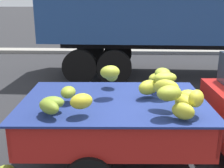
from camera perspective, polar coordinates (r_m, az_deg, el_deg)
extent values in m
plane|color=#28282B|center=(4.97, 16.29, -14.69)|extent=(220.00, 220.00, 0.00)
cube|color=gray|center=(14.11, 6.98, 6.62)|extent=(80.00, 0.80, 0.16)
cube|color=#B21E19|center=(4.45, 0.38, -9.37)|extent=(2.72, 1.85, 0.08)
cube|color=#B21E19|center=(5.15, 0.40, -2.52)|extent=(2.67, 0.13, 0.44)
cube|color=#B21E19|center=(3.56, 0.37, -11.74)|extent=(2.67, 0.13, 0.44)
cube|color=#B21E19|center=(4.53, 17.29, -6.06)|extent=(0.10, 1.78, 0.44)
cube|color=#B21E19|center=(4.53, -16.51, -5.98)|extent=(0.10, 1.78, 0.44)
cube|color=#B21914|center=(5.19, 0.40, -2.83)|extent=(2.56, 0.09, 0.07)
cube|color=navy|center=(4.26, 0.39, -3.44)|extent=(2.84, 1.98, 0.03)
ellipsoid|color=#ABAA2A|center=(3.85, 11.03, -0.76)|extent=(0.40, 0.32, 0.23)
ellipsoid|color=#A8AC2D|center=(4.28, 15.32, -2.39)|extent=(0.32, 0.29, 0.19)
ellipsoid|color=olive|center=(3.82, -12.07, -3.74)|extent=(0.33, 0.25, 0.17)
ellipsoid|color=gold|center=(3.61, 14.32, -5.38)|extent=(0.35, 0.32, 0.21)
ellipsoid|color=gold|center=(3.96, 14.48, -3.72)|extent=(0.30, 0.37, 0.23)
ellipsoid|color=#A3AD30|center=(4.24, -0.41, 2.45)|extent=(0.38, 0.34, 0.20)
ellipsoid|color=#99A52D|center=(3.59, 11.61, -1.84)|extent=(0.41, 0.37, 0.20)
ellipsoid|color=olive|center=(3.67, -12.75, -4.55)|extent=(0.39, 0.37, 0.18)
ellipsoid|color=olive|center=(4.60, 10.30, 2.17)|extent=(0.29, 0.37, 0.17)
ellipsoid|color=#AAAC2C|center=(4.30, 7.47, -0.67)|extent=(0.43, 0.42, 0.23)
ellipsoid|color=gold|center=(3.61, -6.28, -3.52)|extent=(0.38, 0.36, 0.20)
ellipsoid|color=#98A22B|center=(4.75, -0.16, 1.90)|extent=(0.33, 0.34, 0.23)
ellipsoid|color=#93A32E|center=(4.12, -8.94, -1.67)|extent=(0.22, 0.29, 0.17)
ellipsoid|color=#A4AB2E|center=(4.99, 9.30, 1.23)|extent=(0.43, 0.41, 0.18)
ellipsoid|color=gold|center=(3.73, 16.82, -2.86)|extent=(0.29, 0.33, 0.23)
ellipsoid|color=#9DA82E|center=(4.31, 10.80, 1.28)|extent=(0.41, 0.33, 0.16)
cylinder|color=black|center=(5.34, -3.03, -7.79)|extent=(0.65, 0.22, 0.64)
cube|color=black|center=(10.20, 21.73, 7.48)|extent=(11.05, 0.72, 0.30)
cylinder|color=black|center=(10.99, 1.20, 6.29)|extent=(1.09, 0.33, 1.08)
cylinder|color=black|center=(8.65, 0.47, 3.41)|extent=(1.09, 0.33, 1.08)
cylinder|color=black|center=(11.09, -4.41, 6.34)|extent=(1.09, 0.33, 1.08)
cylinder|color=black|center=(8.77, -6.60, 3.49)|extent=(1.09, 0.33, 1.08)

